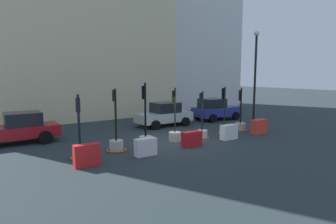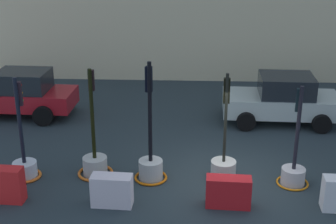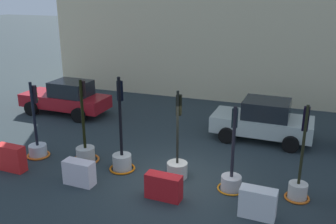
{
  "view_description": "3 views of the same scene",
  "coord_description": "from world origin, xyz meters",
  "px_view_note": "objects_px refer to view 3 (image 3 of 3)",
  "views": [
    {
      "loc": [
        -9.57,
        -12.5,
        3.76
      ],
      "look_at": [
        -0.55,
        0.13,
        1.71
      ],
      "focal_mm": 30.99,
      "sensor_mm": 36.0,
      "label": 1
    },
    {
      "loc": [
        -0.96,
        -11.58,
        6.4
      ],
      "look_at": [
        -1.51,
        -0.15,
        2.06
      ],
      "focal_mm": 51.49,
      "sensor_mm": 36.0,
      "label": 2
    },
    {
      "loc": [
        3.48,
        -10.59,
        6.1
      ],
      "look_at": [
        -0.57,
        0.86,
        2.04
      ],
      "focal_mm": 40.41,
      "sensor_mm": 36.0,
      "label": 3
    }
  ],
  "objects_px": {
    "traffic_light_0": "(38,145)",
    "traffic_light_4": "(231,177)",
    "car_red_compact": "(67,98)",
    "traffic_light_1": "(85,150)",
    "construction_barrier_0": "(11,158)",
    "construction_barrier_2": "(164,187)",
    "traffic_light_2": "(122,156)",
    "car_silver_hatchback": "(263,120)",
    "traffic_light_5": "(299,183)",
    "construction_barrier_1": "(79,173)",
    "construction_barrier_3": "(258,203)",
    "traffic_light_3": "(177,163)"
  },
  "relations": [
    {
      "from": "construction_barrier_2",
      "to": "car_silver_hatchback",
      "type": "height_order",
      "value": "car_silver_hatchback"
    },
    {
      "from": "traffic_light_0",
      "to": "traffic_light_5",
      "type": "relative_size",
      "value": 0.97
    },
    {
      "from": "construction_barrier_3",
      "to": "traffic_light_1",
      "type": "bearing_deg",
      "value": 166.59
    },
    {
      "from": "traffic_light_2",
      "to": "car_silver_hatchback",
      "type": "xyz_separation_m",
      "value": [
        4.28,
        4.46,
        0.3
      ]
    },
    {
      "from": "traffic_light_5",
      "to": "construction_barrier_1",
      "type": "distance_m",
      "value": 6.81
    },
    {
      "from": "traffic_light_4",
      "to": "car_red_compact",
      "type": "height_order",
      "value": "traffic_light_4"
    },
    {
      "from": "traffic_light_5",
      "to": "car_silver_hatchback",
      "type": "distance_m",
      "value": 4.7
    },
    {
      "from": "traffic_light_3",
      "to": "construction_barrier_1",
      "type": "relative_size",
      "value": 2.92
    },
    {
      "from": "traffic_light_5",
      "to": "construction_barrier_1",
      "type": "relative_size",
      "value": 2.89
    },
    {
      "from": "traffic_light_1",
      "to": "traffic_light_5",
      "type": "relative_size",
      "value": 1.03
    },
    {
      "from": "traffic_light_3",
      "to": "car_silver_hatchback",
      "type": "relative_size",
      "value": 0.73
    },
    {
      "from": "traffic_light_1",
      "to": "construction_barrier_0",
      "type": "xyz_separation_m",
      "value": [
        -2.03,
        -1.51,
        0.03
      ]
    },
    {
      "from": "traffic_light_2",
      "to": "traffic_light_5",
      "type": "height_order",
      "value": "traffic_light_2"
    },
    {
      "from": "traffic_light_2",
      "to": "traffic_light_4",
      "type": "distance_m",
      "value": 3.83
    },
    {
      "from": "construction_barrier_3",
      "to": "car_silver_hatchback",
      "type": "height_order",
      "value": "car_silver_hatchback"
    },
    {
      "from": "traffic_light_2",
      "to": "traffic_light_3",
      "type": "height_order",
      "value": "traffic_light_2"
    },
    {
      "from": "traffic_light_2",
      "to": "traffic_light_4",
      "type": "relative_size",
      "value": 1.2
    },
    {
      "from": "traffic_light_0",
      "to": "construction_barrier_2",
      "type": "relative_size",
      "value": 2.56
    },
    {
      "from": "construction_barrier_0",
      "to": "construction_barrier_1",
      "type": "bearing_deg",
      "value": -1.37
    },
    {
      "from": "traffic_light_0",
      "to": "construction_barrier_3",
      "type": "xyz_separation_m",
      "value": [
        8.25,
        -1.26,
        -0.02
      ]
    },
    {
      "from": "traffic_light_1",
      "to": "traffic_light_2",
      "type": "bearing_deg",
      "value": -6.7
    },
    {
      "from": "traffic_light_1",
      "to": "construction_barrier_1",
      "type": "xyz_separation_m",
      "value": [
        0.72,
        -1.58,
        -0.03
      ]
    },
    {
      "from": "traffic_light_0",
      "to": "car_silver_hatchback",
      "type": "distance_m",
      "value": 8.98
    },
    {
      "from": "traffic_light_0",
      "to": "traffic_light_4",
      "type": "bearing_deg",
      "value": -0.2
    },
    {
      "from": "traffic_light_3",
      "to": "construction_barrier_2",
      "type": "relative_size",
      "value": 2.68
    },
    {
      "from": "traffic_light_2",
      "to": "traffic_light_5",
      "type": "bearing_deg",
      "value": 0.29
    },
    {
      "from": "traffic_light_3",
      "to": "car_red_compact",
      "type": "distance_m",
      "value": 8.55
    },
    {
      "from": "traffic_light_0",
      "to": "construction_barrier_1",
      "type": "xyz_separation_m",
      "value": [
        2.62,
        -1.32,
        -0.04
      ]
    },
    {
      "from": "traffic_light_2",
      "to": "traffic_light_4",
      "type": "bearing_deg",
      "value": -1.43
    },
    {
      "from": "traffic_light_3",
      "to": "construction_barrier_3",
      "type": "height_order",
      "value": "traffic_light_3"
    },
    {
      "from": "construction_barrier_0",
      "to": "construction_barrier_1",
      "type": "relative_size",
      "value": 1.05
    },
    {
      "from": "traffic_light_5",
      "to": "car_red_compact",
      "type": "bearing_deg",
      "value": 157.56
    },
    {
      "from": "traffic_light_4",
      "to": "car_red_compact",
      "type": "distance_m",
      "value": 10.26
    },
    {
      "from": "traffic_light_2",
      "to": "traffic_light_5",
      "type": "distance_m",
      "value": 5.81
    },
    {
      "from": "construction_barrier_0",
      "to": "construction_barrier_2",
      "type": "relative_size",
      "value": 0.96
    },
    {
      "from": "traffic_light_4",
      "to": "construction_barrier_1",
      "type": "relative_size",
      "value": 2.68
    },
    {
      "from": "traffic_light_0",
      "to": "construction_barrier_1",
      "type": "height_order",
      "value": "traffic_light_0"
    },
    {
      "from": "traffic_light_1",
      "to": "construction_barrier_2",
      "type": "bearing_deg",
      "value": -22.57
    },
    {
      "from": "traffic_light_3",
      "to": "construction_barrier_0",
      "type": "height_order",
      "value": "traffic_light_3"
    },
    {
      "from": "construction_barrier_1",
      "to": "traffic_light_3",
      "type": "bearing_deg",
      "value": 28.06
    },
    {
      "from": "traffic_light_1",
      "to": "construction_barrier_3",
      "type": "height_order",
      "value": "traffic_light_1"
    },
    {
      "from": "traffic_light_1",
      "to": "construction_barrier_0",
      "type": "relative_size",
      "value": 2.84
    },
    {
      "from": "traffic_light_3",
      "to": "construction_barrier_1",
      "type": "bearing_deg",
      "value": -151.94
    },
    {
      "from": "traffic_light_4",
      "to": "construction_barrier_3",
      "type": "height_order",
      "value": "traffic_light_4"
    },
    {
      "from": "traffic_light_0",
      "to": "construction_barrier_0",
      "type": "xyz_separation_m",
      "value": [
        -0.14,
        -1.26,
        0.01
      ]
    },
    {
      "from": "traffic_light_0",
      "to": "traffic_light_2",
      "type": "distance_m",
      "value": 3.46
    },
    {
      "from": "construction_barrier_1",
      "to": "car_silver_hatchback",
      "type": "relative_size",
      "value": 0.25
    },
    {
      "from": "traffic_light_4",
      "to": "construction_barrier_0",
      "type": "relative_size",
      "value": 2.56
    },
    {
      "from": "traffic_light_5",
      "to": "construction_barrier_1",
      "type": "bearing_deg",
      "value": -167.94
    },
    {
      "from": "construction_barrier_1",
      "to": "car_silver_hatchback",
      "type": "distance_m",
      "value": 7.79
    }
  ]
}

